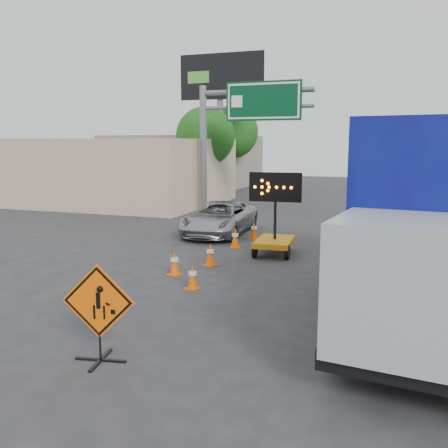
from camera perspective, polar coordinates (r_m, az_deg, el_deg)
The scene contains 16 objects.
ground at distance 9.29m, azimuth -7.56°, elevation -14.70°, with size 100.00×100.00×0.00m, color #2D2D30.
storefront_left_near at distance 32.91m, azimuth -13.24°, elevation 5.93°, with size 14.00×10.00×4.00m, color tan.
storefront_left_far at distance 45.66m, azimuth -4.61°, elevation 7.24°, with size 12.00×10.00×4.40m, color gray.
highway_gantry at distance 26.84m, azimuth 1.74°, elevation 12.03°, with size 6.18×0.38×6.90m.
billboard at distance 35.76m, azimuth -0.29°, elevation 15.00°, with size 6.10×0.54×9.85m.
tree_left_near at distance 31.84m, azimuth -2.14°, elevation 9.95°, with size 3.71×3.71×6.03m.
tree_left_far at distance 39.69m, azimuth 0.92°, elevation 10.44°, with size 4.10×4.10×6.66m.
construction_sign at distance 8.94m, azimuth -14.13°, elevation -9.57°, with size 1.29×0.92×1.74m.
arrow_board at distance 17.03m, azimuth 5.82°, elevation -1.39°, with size 1.77×2.04×2.79m.
pickup_truck at distance 20.72m, azimuth -0.51°, elevation 0.68°, with size 2.24×4.85×1.35m, color #A9ABB0.
box_truck at distance 11.41m, azimuth 23.25°, elevation -0.87°, with size 3.59×9.09×4.20m.
cone_a at distance 13.05m, azimuth -3.62°, elevation -6.03°, with size 0.42×0.42×0.65m.
cone_b at distance 14.43m, azimuth -5.68°, elevation -4.44°, with size 0.45×0.45×0.71m.
cone_c at distance 15.45m, azimuth -1.59°, elevation -3.49°, with size 0.47×0.47×0.71m.
cone_d at distance 18.07m, azimuth 1.28°, elevation -1.57°, with size 0.47×0.47×0.74m.
cone_e at distance 19.67m, azimuth 3.45°, elevation -0.74°, with size 0.41×0.41×0.72m.
Camera 1 is at (3.99, -7.50, 3.75)m, focal length 40.00 mm.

